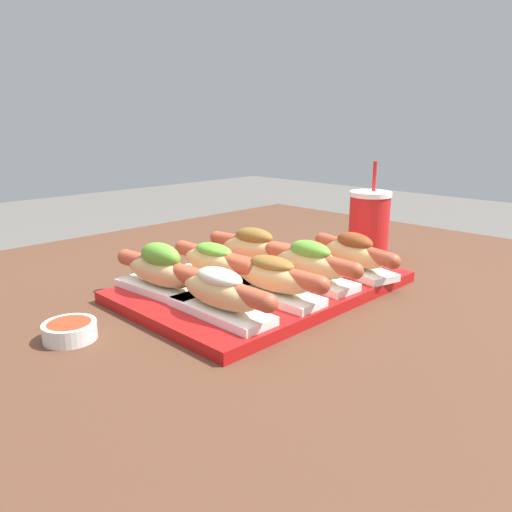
{
  "coord_description": "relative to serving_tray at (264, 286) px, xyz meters",
  "views": [
    {
      "loc": [
        -0.58,
        -0.58,
        0.98
      ],
      "look_at": [
        -0.0,
        -0.01,
        0.76
      ],
      "focal_mm": 35.0,
      "sensor_mm": 36.0,
      "label": 1
    }
  ],
  "objects": [
    {
      "name": "drink_cup",
      "position": [
        0.3,
        -0.01,
        0.06
      ],
      "size": [
        0.08,
        0.08,
        0.2
      ],
      "color": "red",
      "rests_on": "patio_table"
    },
    {
      "name": "hot_dog_6",
      "position": [
        0.05,
        0.08,
        0.04
      ],
      "size": [
        0.08,
        0.21,
        0.07
      ],
      "color": "white",
      "rests_on": "serving_tray"
    },
    {
      "name": "hot_dog_4",
      "position": [
        -0.15,
        0.08,
        0.04
      ],
      "size": [
        0.07,
        0.21,
        0.08
      ],
      "color": "white",
      "rests_on": "serving_tray"
    },
    {
      "name": "hot_dog_5",
      "position": [
        -0.06,
        0.06,
        0.04
      ],
      "size": [
        0.07,
        0.21,
        0.06
      ],
      "color": "white",
      "rests_on": "serving_tray"
    },
    {
      "name": "patio_table",
      "position": [
        0.0,
        0.03,
        -0.36
      ],
      "size": [
        1.4,
        1.16,
        0.7
      ],
      "color": "#4C2D1E",
      "rests_on": "ground_plane"
    },
    {
      "name": "serving_tray",
      "position": [
        0.0,
        0.0,
        0.0
      ],
      "size": [
        0.46,
        0.31,
        0.02
      ],
      "color": "#B71414",
      "rests_on": "patio_table"
    },
    {
      "name": "sauce_bowl",
      "position": [
        -0.32,
        0.05,
        0.0
      ],
      "size": [
        0.07,
        0.07,
        0.02
      ],
      "color": "silver",
      "rests_on": "patio_table"
    },
    {
      "name": "hot_dog_2",
      "position": [
        0.05,
        -0.06,
        0.04
      ],
      "size": [
        0.07,
        0.21,
        0.07
      ],
      "color": "white",
      "rests_on": "serving_tray"
    },
    {
      "name": "hot_dog_3",
      "position": [
        0.15,
        -0.08,
        0.04
      ],
      "size": [
        0.1,
        0.2,
        0.07
      ],
      "color": "white",
      "rests_on": "serving_tray"
    },
    {
      "name": "hot_dog_1",
      "position": [
        -0.05,
        -0.06,
        0.04
      ],
      "size": [
        0.06,
        0.21,
        0.06
      ],
      "color": "white",
      "rests_on": "serving_tray"
    },
    {
      "name": "hot_dog_0",
      "position": [
        -0.15,
        -0.06,
        0.04
      ],
      "size": [
        0.06,
        0.21,
        0.07
      ],
      "color": "white",
      "rests_on": "serving_tray"
    }
  ]
}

